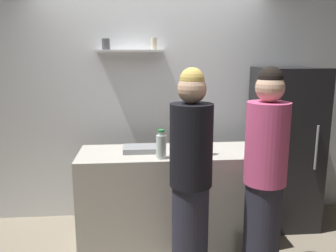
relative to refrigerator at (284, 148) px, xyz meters
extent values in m
cube|color=white|center=(-1.43, 0.40, 0.44)|extent=(4.80, 0.10, 2.60)
cube|color=silver|center=(-1.65, 0.24, 1.03)|extent=(0.72, 0.22, 0.02)
cylinder|color=#4C4C51|center=(-1.90, 0.24, 1.10)|extent=(0.08, 0.08, 0.11)
cylinder|color=beige|center=(-1.40, 0.24, 1.10)|extent=(0.06, 0.06, 0.12)
cube|color=black|center=(0.00, 0.00, 0.00)|extent=(0.64, 0.64, 1.72)
cylinder|color=#99999E|center=(0.18, -0.34, 0.09)|extent=(0.02, 0.02, 0.45)
cube|color=#B7B2A8|center=(-1.30, -0.32, -0.39)|extent=(1.70, 0.63, 0.94)
cube|color=gray|center=(-1.56, -0.29, 0.10)|extent=(0.34, 0.24, 0.05)
cylinder|color=#B2B2B7|center=(-0.54, -0.45, 0.14)|extent=(0.10, 0.10, 0.11)
cylinder|color=silver|center=(-0.54, -0.44, 0.19)|extent=(0.03, 0.01, 0.16)
cylinder|color=silver|center=(-0.54, -0.46, 0.19)|extent=(0.01, 0.01, 0.15)
cylinder|color=silver|center=(-0.55, -0.43, 0.20)|extent=(0.02, 0.01, 0.18)
cylinder|color=silver|center=(-0.52, -0.44, 0.19)|extent=(0.01, 0.02, 0.16)
cylinder|color=silver|center=(-0.54, -0.45, 0.19)|extent=(0.02, 0.03, 0.15)
cylinder|color=silver|center=(-0.54, -0.45, 0.20)|extent=(0.02, 0.02, 0.17)
cylinder|color=#19471E|center=(-1.07, -0.20, 0.20)|extent=(0.08, 0.08, 0.24)
cylinder|color=#19471E|center=(-1.07, -0.20, 0.36)|extent=(0.03, 0.03, 0.09)
cylinder|color=black|center=(-1.07, -0.20, 0.42)|extent=(0.04, 0.04, 0.02)
cylinder|color=#472814|center=(-1.05, -0.40, 0.19)|extent=(0.08, 0.08, 0.22)
cylinder|color=#472814|center=(-1.05, -0.40, 0.35)|extent=(0.03, 0.03, 0.10)
cylinder|color=maroon|center=(-1.05, -0.40, 0.40)|extent=(0.04, 0.04, 0.02)
cylinder|color=#B2BFB2|center=(-0.96, -0.47, 0.17)|extent=(0.07, 0.07, 0.19)
cylinder|color=#B2BFB2|center=(-0.96, -0.47, 0.31)|extent=(0.03, 0.03, 0.07)
cylinder|color=#333333|center=(-0.96, -0.47, 0.35)|extent=(0.03, 0.03, 0.02)
cylinder|color=silver|center=(-1.38, -0.53, 0.18)|extent=(0.09, 0.09, 0.21)
cylinder|color=silver|center=(-1.38, -0.53, 0.31)|extent=(0.05, 0.05, 0.03)
cylinder|color=#268C3F|center=(-1.38, -0.53, 0.33)|extent=(0.06, 0.06, 0.02)
cylinder|color=#262633|center=(-0.57, -0.93, -0.45)|extent=(0.30, 0.30, 0.83)
cylinder|color=#D14C7F|center=(-0.57, -0.93, 0.30)|extent=(0.34, 0.34, 0.66)
sphere|color=#D8AD8C|center=(-0.57, -0.93, 0.74)|extent=(0.23, 0.23, 0.23)
sphere|color=black|center=(-0.57, -0.93, 0.81)|extent=(0.19, 0.19, 0.19)
cylinder|color=#262633|center=(-1.17, -0.91, -0.45)|extent=(0.30, 0.30, 0.83)
cylinder|color=black|center=(-1.17, -0.91, 0.29)|extent=(0.34, 0.34, 0.66)
sphere|color=#D8AD8C|center=(-1.17, -0.91, 0.73)|extent=(0.22, 0.22, 0.22)
sphere|color=#D8B759|center=(-1.17, -0.91, 0.80)|extent=(0.19, 0.19, 0.19)
camera|label=1|loc=(-1.59, -3.50, 0.98)|focal=36.93mm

